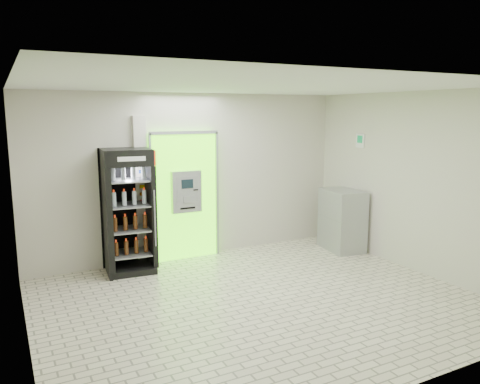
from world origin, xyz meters
TOP-DOWN VIEW (x-y plane):
  - ground at (0.00, 0.00)m, footprint 6.00×6.00m
  - room_shell at (0.00, 0.00)m, footprint 6.00×6.00m
  - atm_assembly at (-0.20, 2.41)m, footprint 1.30×0.24m
  - pillar at (-0.98, 2.45)m, footprint 0.22×0.11m
  - beverage_cooler at (-1.30, 2.15)m, footprint 0.84×0.78m
  - steel_cabinet at (2.70, 1.49)m, footprint 0.71×0.96m
  - exit_sign at (2.99, 1.40)m, footprint 0.02×0.22m

SIDE VIEW (x-z plane):
  - ground at x=0.00m, z-range 0.00..0.00m
  - steel_cabinet at x=2.70m, z-range 0.00..1.18m
  - beverage_cooler at x=-1.30m, z-range -0.04..2.03m
  - atm_assembly at x=-0.20m, z-range 0.01..2.34m
  - pillar at x=-0.98m, z-range 0.00..2.60m
  - room_shell at x=0.00m, z-range -1.16..4.84m
  - exit_sign at x=2.99m, z-range 1.99..2.25m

